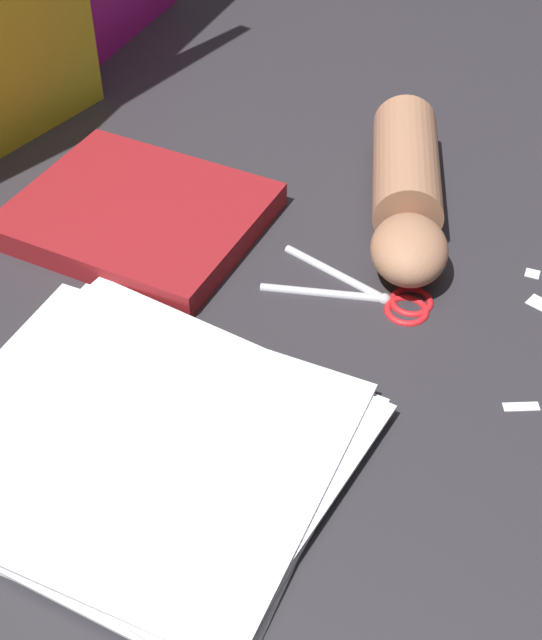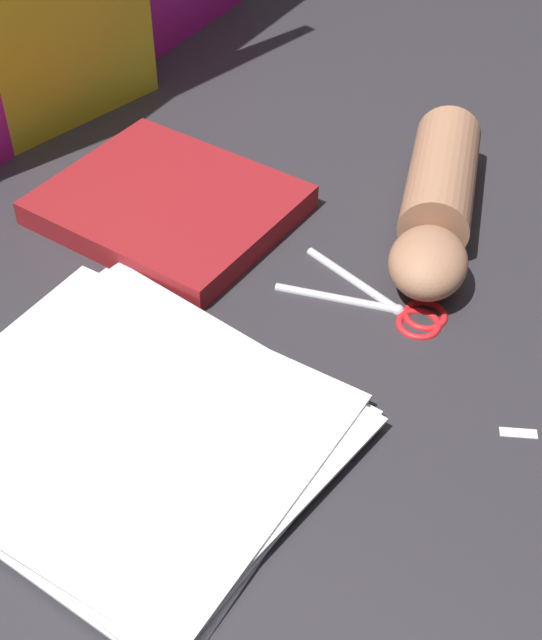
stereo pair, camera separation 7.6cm
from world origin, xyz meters
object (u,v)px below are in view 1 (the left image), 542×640
(paper_stack, at_px, (137,444))
(hand_forearm, at_px, (407,189))
(scissors, at_px, (375,293))
(book_closed, at_px, (138,215))

(paper_stack, xyz_separation_m, hand_forearm, (0.40, -0.07, 0.03))
(scissors, relative_size, hand_forearm, 0.59)
(book_closed, distance_m, scissors, 0.27)
(paper_stack, distance_m, hand_forearm, 0.41)
(scissors, bearing_deg, book_closed, 92.95)
(scissors, height_order, hand_forearm, hand_forearm)
(paper_stack, height_order, book_closed, book_closed)
(paper_stack, xyz_separation_m, book_closed, (0.25, 0.17, 0.00))
(book_closed, height_order, scissors, book_closed)
(book_closed, xyz_separation_m, scissors, (0.01, -0.27, -0.01))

